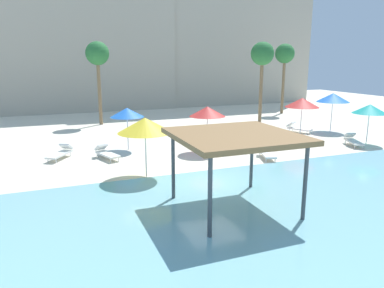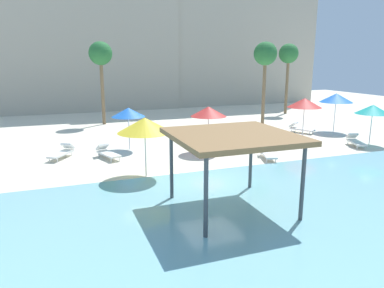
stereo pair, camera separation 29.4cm
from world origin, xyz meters
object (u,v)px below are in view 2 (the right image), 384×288
object	(u,v)px
lounge_chair_3	(300,128)
lounge_chair_2	(355,141)
lounge_chair_0	(107,152)
lounge_chair_5	(268,152)
lounge_chair_4	(62,152)
beach_umbrella_yellow_0	(145,125)
beach_umbrella_red_1	(305,103)
beach_umbrella_blue_5	(128,112)
lounge_chair_1	(248,134)
beach_umbrella_red_3	(208,112)
palm_tree_1	(289,55)
beach_umbrella_teal_2	(373,109)
beach_umbrella_blue_6	(336,98)
palm_tree_0	(101,56)
palm_tree_2	(265,56)
shade_pavilion	(233,139)

from	to	relation	value
lounge_chair_3	lounge_chair_2	bearing A→B (deg)	-17.55
lounge_chair_0	lounge_chair_5	xyz separation A→B (m)	(8.28, -3.09, 0.00)
lounge_chair_3	lounge_chair_4	distance (m)	16.88
beach_umbrella_yellow_0	beach_umbrella_red_1	world-z (taller)	beach_umbrella_red_1
beach_umbrella_blue_5	lounge_chair_1	bearing A→B (deg)	1.70
beach_umbrella_red_3	palm_tree_1	world-z (taller)	palm_tree_1
beach_umbrella_teal_2	beach_umbrella_blue_6	bearing A→B (deg)	78.88
beach_umbrella_red_3	lounge_chair_5	xyz separation A→B (m)	(2.48, -2.56, -2.05)
lounge_chair_3	beach_umbrella_blue_6	bearing A→B (deg)	55.32
palm_tree_0	beach_umbrella_teal_2	bearing A→B (deg)	-42.00
palm_tree_1	palm_tree_2	distance (m)	7.11
beach_umbrella_blue_6	beach_umbrella_red_1	bearing A→B (deg)	-159.92
beach_umbrella_blue_5	palm_tree_2	bearing A→B (deg)	22.18
lounge_chair_4	palm_tree_0	size ratio (longest dim) A/B	0.28
shade_pavilion	lounge_chair_4	world-z (taller)	shade_pavilion
beach_umbrella_red_1	lounge_chair_3	world-z (taller)	beach_umbrella_red_1
lounge_chair_3	palm_tree_1	world-z (taller)	palm_tree_1
beach_umbrella_teal_2	beach_umbrella_red_3	bearing A→B (deg)	170.15
lounge_chair_4	beach_umbrella_teal_2	bearing A→B (deg)	112.98
beach_umbrella_blue_6	lounge_chair_2	world-z (taller)	beach_umbrella_blue_6
palm_tree_1	lounge_chair_3	bearing A→B (deg)	-118.25
palm_tree_1	palm_tree_2	world-z (taller)	palm_tree_1
lounge_chair_3	lounge_chair_4	world-z (taller)	same
beach_umbrella_red_1	lounge_chair_2	distance (m)	4.06
beach_umbrella_teal_2	palm_tree_2	bearing A→B (deg)	105.59
shade_pavilion	lounge_chair_3	world-z (taller)	shade_pavilion
lounge_chair_3	palm_tree_2	distance (m)	6.81
beach_umbrella_red_3	lounge_chair_1	world-z (taller)	beach_umbrella_red_3
beach_umbrella_yellow_0	palm_tree_2	distance (m)	16.69
palm_tree_1	beach_umbrella_red_3	bearing A→B (deg)	-138.83
lounge_chair_4	palm_tree_1	bearing A→B (deg)	148.49
lounge_chair_1	beach_umbrella_blue_6	bearing A→B (deg)	74.83
shade_pavilion	palm_tree_0	world-z (taller)	palm_tree_0
beach_umbrella_red_3	lounge_chair_3	bearing A→B (deg)	18.56
beach_umbrella_red_1	palm_tree_2	size ratio (longest dim) A/B	0.41
lounge_chair_0	lounge_chair_5	world-z (taller)	same
beach_umbrella_red_1	lounge_chair_5	world-z (taller)	beach_umbrella_red_1
beach_umbrella_yellow_0	lounge_chair_5	bearing A→B (deg)	6.59
beach_umbrella_yellow_0	palm_tree_0	size ratio (longest dim) A/B	0.41
shade_pavilion	lounge_chair_2	distance (m)	13.52
lounge_chair_4	lounge_chair_5	distance (m)	11.35
beach_umbrella_blue_5	lounge_chair_5	world-z (taller)	beach_umbrella_blue_5
beach_umbrella_red_3	lounge_chair_5	distance (m)	4.11
beach_umbrella_yellow_0	lounge_chair_3	size ratio (longest dim) A/B	1.40
beach_umbrella_blue_6	lounge_chair_1	world-z (taller)	beach_umbrella_blue_6
beach_umbrella_teal_2	palm_tree_1	distance (m)	14.31
beach_umbrella_yellow_0	lounge_chair_2	xyz separation A→B (m)	(13.78, 1.42, -2.09)
beach_umbrella_blue_5	beach_umbrella_yellow_0	bearing A→B (deg)	-93.02
beach_umbrella_red_3	lounge_chair_0	bearing A→B (deg)	174.78
beach_umbrella_yellow_0	lounge_chair_1	world-z (taller)	beach_umbrella_yellow_0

